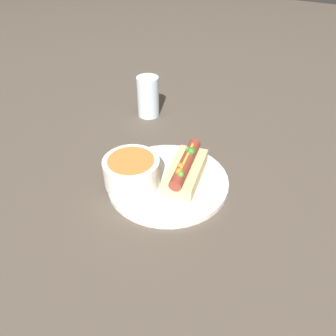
{
  "coord_description": "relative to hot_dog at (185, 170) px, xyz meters",
  "views": [
    {
      "loc": [
        -0.47,
        -0.27,
        0.47
      ],
      "look_at": [
        0.0,
        0.0,
        0.04
      ],
      "focal_mm": 35.0,
      "sensor_mm": 36.0,
      "label": 1
    }
  ],
  "objects": [
    {
      "name": "hot_dog",
      "position": [
        0.0,
        0.0,
        0.0
      ],
      "size": [
        0.16,
        0.09,
        0.06
      ],
      "rotation": [
        0.0,
        0.0,
        0.2
      ],
      "color": "#E5C17F",
      "rests_on": "dinner_plate"
    },
    {
      "name": "drinking_glass",
      "position": [
        0.22,
        0.23,
        0.02
      ],
      "size": [
        0.06,
        0.06,
        0.11
      ],
      "color": "silver",
      "rests_on": "ground_plane"
    },
    {
      "name": "spoon",
      "position": [
        -0.08,
        0.06,
        -0.02
      ],
      "size": [
        0.04,
        0.15,
        0.01
      ],
      "rotation": [
        0.0,
        0.0,
        1.72
      ],
      "color": "#B7B7BC",
      "rests_on": "dinner_plate"
    },
    {
      "name": "dinner_plate",
      "position": [
        -0.02,
        0.03,
        -0.03
      ],
      "size": [
        0.26,
        0.26,
        0.01
      ],
      "color": "white",
      "rests_on": "ground_plane"
    },
    {
      "name": "ground_plane",
      "position": [
        -0.02,
        0.03,
        -0.04
      ],
      "size": [
        4.0,
        4.0,
        0.0
      ],
      "primitive_type": "plane",
      "color": "#4C4238"
    },
    {
      "name": "soup_bowl",
      "position": [
        -0.07,
        0.09,
        0.01
      ],
      "size": [
        0.12,
        0.12,
        0.06
      ],
      "color": "silver",
      "rests_on": "dinner_plate"
    }
  ]
}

